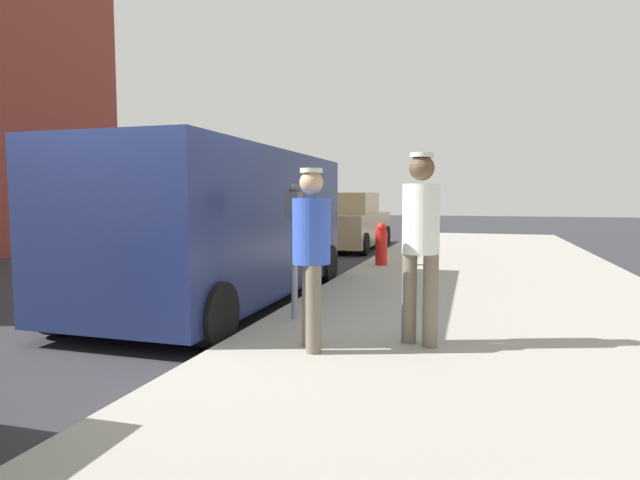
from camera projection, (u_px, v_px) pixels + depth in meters
name	position (u px, v px, depth m)	size (l,w,h in m)	color
ground_plane	(145.00, 343.00, 5.41)	(80.00, 80.00, 0.00)	#2D2D33
sidewalk_slab	(498.00, 368.00, 4.39)	(5.00, 32.00, 0.15)	#9E998E
parking_meter_near	(294.00, 228.00, 5.76)	(0.14, 0.18, 1.52)	gray
pedestrian_in_white	(421.00, 235.00, 4.74)	(0.34, 0.34, 1.77)	#726656
pedestrian_in_blue	(311.00, 247.00, 4.60)	(0.34, 0.34, 1.62)	#726656
parked_van	(223.00, 223.00, 7.34)	(2.15, 5.21, 2.15)	navy
parked_sedan_ahead	(347.00, 223.00, 15.30)	(1.96, 4.41, 1.65)	tan
fire_hydrant	(381.00, 244.00, 10.47)	(0.24, 0.24, 0.86)	red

